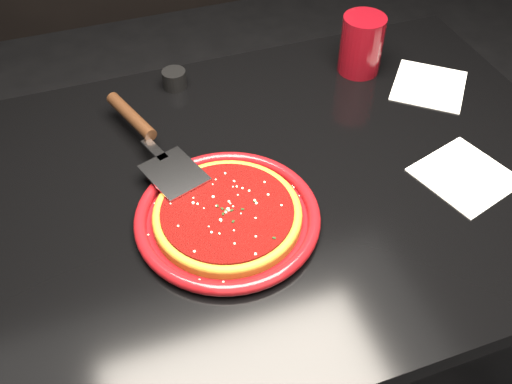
{
  "coord_description": "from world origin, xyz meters",
  "views": [
    {
      "loc": [
        -0.25,
        -0.66,
        1.46
      ],
      "look_at": [
        -0.03,
        -0.04,
        0.77
      ],
      "focal_mm": 40.0,
      "sensor_mm": 36.0,
      "label": 1
    }
  ],
  "objects_px": {
    "table": "(261,300)",
    "pizza_server": "(152,140)",
    "cup": "(361,45)",
    "ramekin": "(174,79)",
    "plate": "(228,217)"
  },
  "relations": [
    {
      "from": "pizza_server",
      "to": "cup",
      "type": "distance_m",
      "value": 0.49
    },
    {
      "from": "table",
      "to": "cup",
      "type": "bearing_deg",
      "value": 39.08
    },
    {
      "from": "table",
      "to": "plate",
      "type": "bearing_deg",
      "value": -141.4
    },
    {
      "from": "plate",
      "to": "cup",
      "type": "distance_m",
      "value": 0.52
    },
    {
      "from": "pizza_server",
      "to": "plate",
      "type": "bearing_deg",
      "value": -86.99
    },
    {
      "from": "table",
      "to": "ramekin",
      "type": "height_order",
      "value": "ramekin"
    },
    {
      "from": "ramekin",
      "to": "pizza_server",
      "type": "bearing_deg",
      "value": -113.93
    },
    {
      "from": "table",
      "to": "ramekin",
      "type": "bearing_deg",
      "value": 103.17
    },
    {
      "from": "table",
      "to": "pizza_server",
      "type": "xyz_separation_m",
      "value": [
        -0.16,
        0.13,
        0.42
      ]
    },
    {
      "from": "ramekin",
      "to": "plate",
      "type": "bearing_deg",
      "value": -91.27
    },
    {
      "from": "table",
      "to": "ramekin",
      "type": "xyz_separation_m",
      "value": [
        -0.08,
        0.33,
        0.39
      ]
    },
    {
      "from": "table",
      "to": "pizza_server",
      "type": "relative_size",
      "value": 3.38
    },
    {
      "from": "cup",
      "to": "ramekin",
      "type": "relative_size",
      "value": 2.53
    },
    {
      "from": "table",
      "to": "pizza_server",
      "type": "height_order",
      "value": "pizza_server"
    },
    {
      "from": "pizza_server",
      "to": "cup",
      "type": "height_order",
      "value": "cup"
    }
  ]
}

